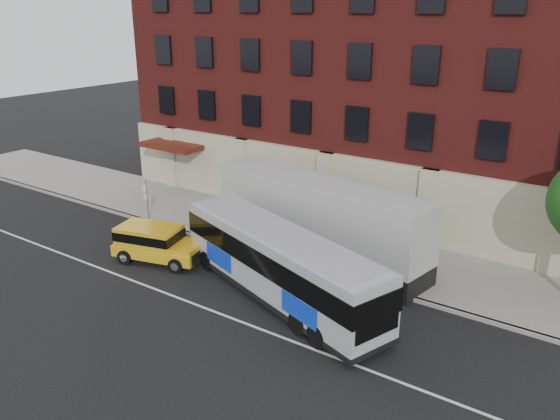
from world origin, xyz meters
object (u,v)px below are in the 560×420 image
Objects in this scene: sign_pole at (146,198)px; shipping_container at (319,220)px; city_bus at (280,262)px; yellow_suv at (155,241)px.

shipping_container is (10.62, 1.37, 0.49)m from sign_pole.
shipping_container is at bearing 100.86° from city_bus.
city_bus reaches higher than yellow_suv.
city_bus is at bearing 1.99° from yellow_suv.
sign_pole is 10.72m from shipping_container.
sign_pole is at bearing 140.90° from yellow_suv.
shipping_container reaches higher than sign_pole.
shipping_container reaches higher than yellow_suv.
shipping_container reaches higher than city_bus.
yellow_suv is 0.39× the size of shipping_container.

